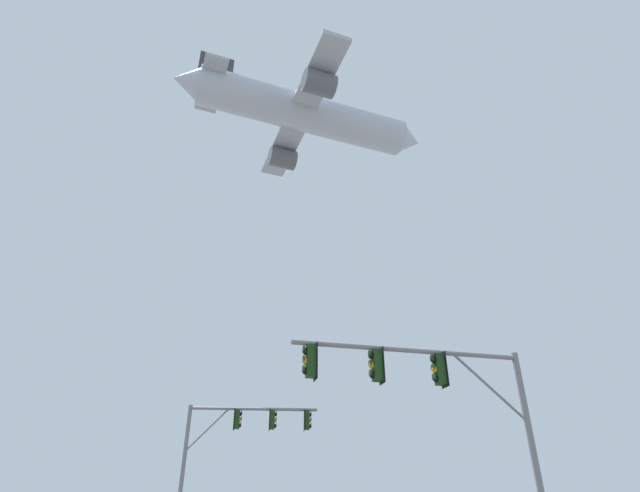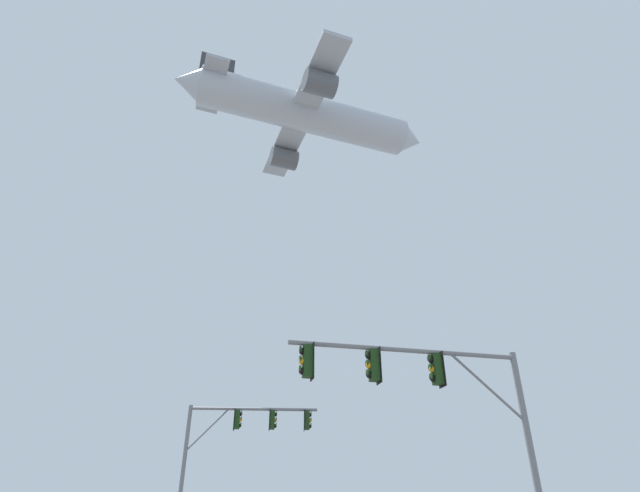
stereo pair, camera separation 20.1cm
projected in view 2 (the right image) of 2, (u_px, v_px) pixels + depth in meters
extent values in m
cylinder|color=slate|center=(531.00, 453.00, 14.10)|extent=(0.20, 0.20, 5.90)
cylinder|color=slate|center=(406.00, 350.00, 14.72)|extent=(7.13, 1.36, 0.15)
cylinder|color=slate|center=(487.00, 387.00, 14.76)|extent=(2.20, 0.45, 1.97)
cube|color=#193814|center=(307.00, 361.00, 13.87)|extent=(0.31, 0.36, 0.90)
cylinder|color=#193814|center=(308.00, 344.00, 14.11)|extent=(0.05, 0.05, 0.12)
cube|color=black|center=(312.00, 362.00, 13.89)|extent=(0.10, 0.46, 1.04)
sphere|color=black|center=(303.00, 352.00, 13.97)|extent=(0.20, 0.20, 0.20)
cylinder|color=#193814|center=(300.00, 349.00, 13.98)|extent=(0.07, 0.21, 0.21)
sphere|color=orange|center=(302.00, 361.00, 13.83)|extent=(0.20, 0.20, 0.20)
cylinder|color=#193814|center=(300.00, 359.00, 13.85)|extent=(0.07, 0.21, 0.21)
sphere|color=black|center=(302.00, 371.00, 13.70)|extent=(0.20, 0.20, 0.20)
cylinder|color=#193814|center=(300.00, 369.00, 13.71)|extent=(0.07, 0.21, 0.21)
cube|color=#193814|center=(374.00, 365.00, 14.26)|extent=(0.31, 0.36, 0.90)
cylinder|color=#193814|center=(373.00, 348.00, 14.50)|extent=(0.05, 0.05, 0.12)
cube|color=black|center=(378.00, 366.00, 14.29)|extent=(0.10, 0.46, 1.04)
sphere|color=black|center=(369.00, 356.00, 14.36)|extent=(0.20, 0.20, 0.20)
cylinder|color=#193814|center=(367.00, 354.00, 14.38)|extent=(0.07, 0.21, 0.21)
sphere|color=orange|center=(369.00, 365.00, 14.23)|extent=(0.20, 0.20, 0.20)
cylinder|color=#193814|center=(367.00, 363.00, 14.24)|extent=(0.07, 0.21, 0.21)
sphere|color=black|center=(370.00, 375.00, 14.09)|extent=(0.20, 0.20, 0.20)
cylinder|color=#193814|center=(367.00, 373.00, 14.11)|extent=(0.07, 0.21, 0.21)
cube|color=#193814|center=(437.00, 369.00, 14.66)|extent=(0.31, 0.36, 0.90)
cylinder|color=#193814|center=(435.00, 353.00, 14.90)|extent=(0.05, 0.05, 0.12)
cube|color=black|center=(441.00, 370.00, 14.68)|extent=(0.10, 0.46, 1.04)
sphere|color=black|center=(431.00, 360.00, 14.75)|extent=(0.20, 0.20, 0.20)
cylinder|color=#193814|center=(429.00, 358.00, 14.77)|extent=(0.07, 0.21, 0.21)
sphere|color=orange|center=(432.00, 369.00, 14.62)|extent=(0.20, 0.20, 0.20)
cylinder|color=#193814|center=(430.00, 367.00, 14.64)|extent=(0.07, 0.21, 0.21)
sphere|color=black|center=(433.00, 379.00, 14.49)|extent=(0.20, 0.20, 0.20)
cylinder|color=#193814|center=(431.00, 377.00, 14.50)|extent=(0.07, 0.21, 0.21)
cylinder|color=slate|center=(183.00, 472.00, 23.53)|extent=(0.20, 0.20, 6.24)
cylinder|color=slate|center=(254.00, 409.00, 25.15)|extent=(6.48, 0.24, 0.15)
cylinder|color=slate|center=(208.00, 430.00, 24.53)|extent=(2.00, 0.11, 2.09)
cube|color=#193814|center=(307.00, 420.00, 25.08)|extent=(0.26, 0.32, 0.90)
cylinder|color=#193814|center=(307.00, 410.00, 25.32)|extent=(0.05, 0.05, 0.12)
cube|color=black|center=(304.00, 420.00, 25.07)|extent=(0.03, 0.46, 1.04)
sphere|color=black|center=(310.00, 415.00, 25.22)|extent=(0.20, 0.20, 0.20)
cylinder|color=#193814|center=(311.00, 414.00, 25.25)|extent=(0.04, 0.21, 0.21)
sphere|color=orange|center=(310.00, 421.00, 25.08)|extent=(0.20, 0.20, 0.20)
cylinder|color=#193814|center=(311.00, 419.00, 25.12)|extent=(0.04, 0.21, 0.21)
sphere|color=black|center=(310.00, 426.00, 24.95)|extent=(0.20, 0.20, 0.20)
cylinder|color=#193814|center=(311.00, 425.00, 24.98)|extent=(0.04, 0.21, 0.21)
cube|color=#193814|center=(272.00, 420.00, 24.96)|extent=(0.26, 0.32, 0.90)
cylinder|color=#193814|center=(273.00, 410.00, 25.21)|extent=(0.05, 0.05, 0.12)
cube|color=black|center=(269.00, 420.00, 24.96)|extent=(0.03, 0.46, 1.04)
sphere|color=black|center=(275.00, 415.00, 25.10)|extent=(0.20, 0.20, 0.20)
cylinder|color=#193814|center=(277.00, 413.00, 25.14)|extent=(0.04, 0.21, 0.21)
sphere|color=orange|center=(275.00, 420.00, 24.97)|extent=(0.20, 0.20, 0.20)
cylinder|color=#193814|center=(276.00, 419.00, 25.00)|extent=(0.04, 0.21, 0.21)
sphere|color=black|center=(275.00, 426.00, 24.84)|extent=(0.20, 0.20, 0.20)
cylinder|color=#193814|center=(276.00, 425.00, 24.87)|extent=(0.04, 0.21, 0.21)
cube|color=#193814|center=(237.00, 420.00, 24.85)|extent=(0.26, 0.32, 0.90)
cylinder|color=#193814|center=(238.00, 409.00, 25.09)|extent=(0.05, 0.05, 0.12)
cube|color=black|center=(234.00, 420.00, 24.84)|extent=(0.03, 0.46, 1.04)
sphere|color=black|center=(240.00, 414.00, 24.99)|extent=(0.20, 0.20, 0.20)
cylinder|color=#193814|center=(242.00, 413.00, 25.02)|extent=(0.04, 0.21, 0.21)
sphere|color=orange|center=(240.00, 420.00, 24.86)|extent=(0.20, 0.20, 0.20)
cylinder|color=#193814|center=(241.00, 419.00, 24.89)|extent=(0.04, 0.21, 0.21)
sphere|color=black|center=(240.00, 426.00, 24.72)|extent=(0.20, 0.20, 0.20)
cylinder|color=#193814|center=(241.00, 424.00, 24.75)|extent=(0.04, 0.21, 0.21)
cylinder|color=#B7BCC6|center=(306.00, 113.00, 56.69)|extent=(24.73, 11.29, 4.36)
cone|color=#B7BCC6|center=(409.00, 140.00, 60.84)|extent=(4.07, 4.83, 4.14)
cone|color=#B7BCC6|center=(187.00, 82.00, 52.58)|extent=(3.68, 4.34, 3.70)
cube|color=#A8ADB7|center=(300.00, 116.00, 56.17)|extent=(9.60, 23.03, 0.49)
cylinder|color=#595B60|center=(284.00, 158.00, 60.89)|extent=(3.84, 3.30, 2.45)
cylinder|color=#595B60|center=(320.00, 83.00, 50.20)|extent=(3.84, 3.30, 2.45)
cube|color=#333338|center=(216.00, 73.00, 54.62)|extent=(3.74, 1.42, 5.18)
cube|color=#A8ADB7|center=(212.00, 86.00, 53.56)|extent=(4.72, 8.53, 0.27)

